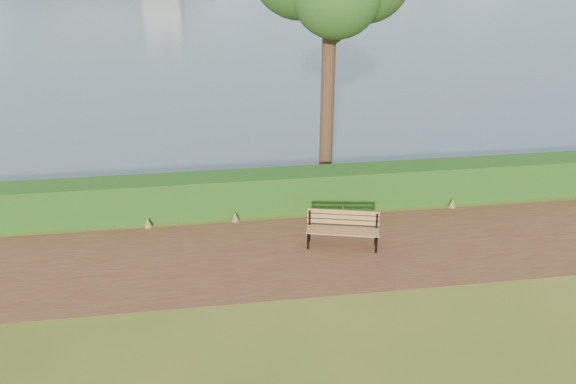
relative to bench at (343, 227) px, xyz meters
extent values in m
plane|color=#4D5C1A|center=(-1.23, -0.55, -0.47)|extent=(140.00, 140.00, 0.00)
cube|color=#512D1C|center=(-1.23, -0.25, -0.46)|extent=(40.00, 3.40, 0.01)
cube|color=#164112|center=(-1.23, 2.05, 0.03)|extent=(32.00, 0.85, 1.00)
cube|color=black|center=(-0.80, -0.08, -0.26)|extent=(0.06, 0.06, 0.40)
cube|color=black|center=(-0.70, 0.30, -0.08)|extent=(0.06, 0.06, 0.77)
cube|color=black|center=(-0.75, 0.11, -0.09)|extent=(0.16, 0.46, 0.04)
cube|color=black|center=(0.66, -0.46, -0.26)|extent=(0.06, 0.06, 0.40)
cube|color=black|center=(0.76, -0.08, -0.08)|extent=(0.06, 0.06, 0.77)
cube|color=black|center=(0.71, -0.27, -0.09)|extent=(0.16, 0.46, 0.04)
cube|color=#9C703C|center=(-0.06, -0.25, -0.06)|extent=(1.58, 0.48, 0.03)
cube|color=#9C703C|center=(-0.04, -0.14, -0.06)|extent=(1.58, 0.48, 0.03)
cube|color=#9C703C|center=(-0.01, -0.03, -0.06)|extent=(1.58, 0.48, 0.03)
cube|color=#9C703C|center=(0.02, 0.08, -0.06)|extent=(1.58, 0.48, 0.03)
cube|color=#9C703C|center=(0.04, 0.14, 0.05)|extent=(1.57, 0.44, 0.09)
cube|color=#9C703C|center=(0.04, 0.14, 0.17)|extent=(1.57, 0.44, 0.09)
cube|color=#9C703C|center=(0.04, 0.14, 0.30)|extent=(1.57, 0.44, 0.09)
cylinder|color=#331D14|center=(0.40, 3.84, 2.85)|extent=(0.37, 0.37, 6.64)
cylinder|color=#331D14|center=(0.81, 3.84, 3.59)|extent=(0.97, 0.11, 0.73)
cylinder|color=#331D14|center=(0.03, 3.94, 4.05)|extent=(0.75, 0.35, 0.66)
camera|label=1|loc=(-2.80, -10.83, 5.89)|focal=35.00mm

